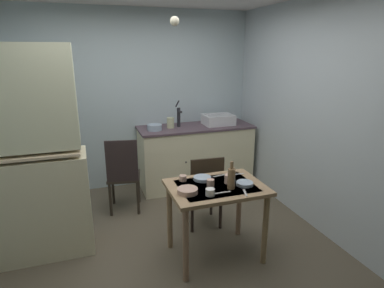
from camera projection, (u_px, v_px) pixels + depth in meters
ground_plane at (169, 248)px, 3.41m from camera, size 4.66×4.66×0.00m
wall_back at (135, 101)px, 4.76m from camera, size 3.56×0.10×2.58m
wall_right at (322, 117)px, 3.59m from camera, size 0.10×3.76×2.58m
hutch_cabinet at (34, 163)px, 3.09m from camera, size 0.97×0.47×2.08m
counter_cabinet at (196, 156)px, 4.90m from camera, size 1.69×0.64×0.93m
sink_basin at (218, 119)px, 4.86m from camera, size 0.44×0.34×0.15m
hand_pump at (179, 115)px, 4.69m from camera, size 0.05×0.27×0.39m
mixing_bowl_counter at (154, 127)px, 4.52m from camera, size 0.20×0.20×0.08m
stoneware_crock at (171, 123)px, 4.65m from camera, size 0.11×0.11×0.15m
dining_table at (216, 198)px, 3.13m from camera, size 0.92×0.67×0.76m
chair_far_side at (204, 188)px, 3.72m from camera, size 0.42×0.42×0.88m
chair_by_counter at (123, 174)px, 4.05m from camera, size 0.47×0.47×0.98m
serving_bowl_wide at (245, 184)px, 3.10m from camera, size 0.16×0.16×0.03m
soup_bowl_small at (202, 178)px, 3.23m from camera, size 0.18×0.18×0.03m
sauce_dish at (188, 191)px, 2.93m from camera, size 0.19×0.19×0.05m
teacup_mint at (183, 178)px, 3.20m from camera, size 0.07×0.07×0.06m
mug_dark at (210, 192)px, 2.88m from camera, size 0.08×0.08×0.06m
teacup_cream at (211, 183)px, 3.08m from camera, size 0.07×0.07×0.07m
mug_tall at (229, 179)px, 3.14m from camera, size 0.09×0.09×0.09m
glass_bottle at (231, 178)px, 3.00m from camera, size 0.07×0.07×0.27m
table_knife at (234, 175)px, 3.36m from camera, size 0.21×0.03×0.00m
teaspoon_near_bowl at (219, 176)px, 3.33m from camera, size 0.14×0.04×0.00m
teaspoon_by_cup at (245, 193)px, 2.93m from camera, size 0.06×0.15×0.00m
serving_spoon at (223, 193)px, 2.94m from camera, size 0.16×0.02×0.00m
pendant_bulb at (175, 21)px, 2.69m from camera, size 0.08×0.08×0.08m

